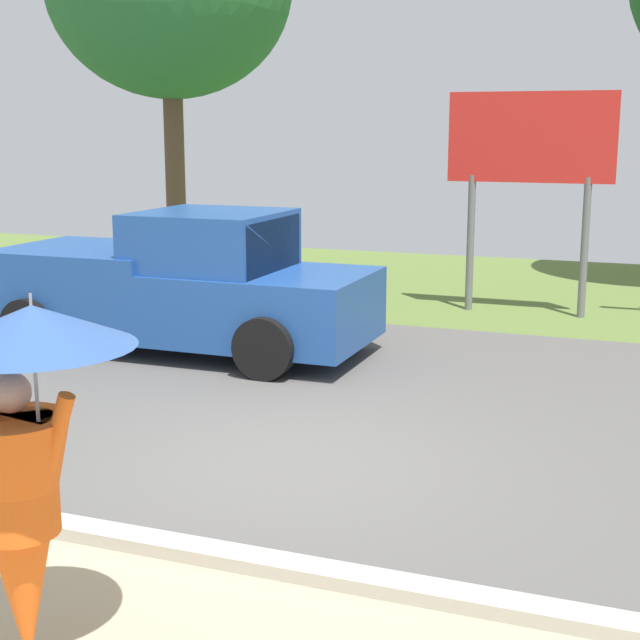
{
  "coord_description": "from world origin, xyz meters",
  "views": [
    {
      "loc": [
        3.11,
        -7.3,
        2.96
      ],
      "look_at": [
        -0.03,
        1.0,
        1.1
      ],
      "focal_mm": 51.92,
      "sensor_mm": 36.0,
      "label": 1
    }
  ],
  "objects": [
    {
      "name": "monk_pedestrian",
      "position": [
        -0.02,
        -3.51,
        1.13
      ],
      "size": [
        1.11,
        1.07,
        2.13
      ],
      "rotation": [
        0.0,
        0.0,
        0.15
      ],
      "color": "#E55B19",
      "rests_on": "ground_plane"
    },
    {
      "name": "ground_plane",
      "position": [
        0.0,
        2.95,
        -0.05
      ],
      "size": [
        40.0,
        22.0,
        0.2
      ],
      "color": "#565451"
    },
    {
      "name": "pickup_truck",
      "position": [
        -2.96,
        3.47,
        0.87
      ],
      "size": [
        5.2,
        2.28,
        1.88
      ],
      "rotation": [
        0.0,
        0.0,
        -0.0
      ],
      "color": "#1E478C",
      "rests_on": "ground_plane"
    },
    {
      "name": "roadside_billboard",
      "position": [
        0.99,
        7.59,
        2.55
      ],
      "size": [
        2.6,
        0.12,
        3.5
      ],
      "color": "slate",
      "rests_on": "ground_plane"
    }
  ]
}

